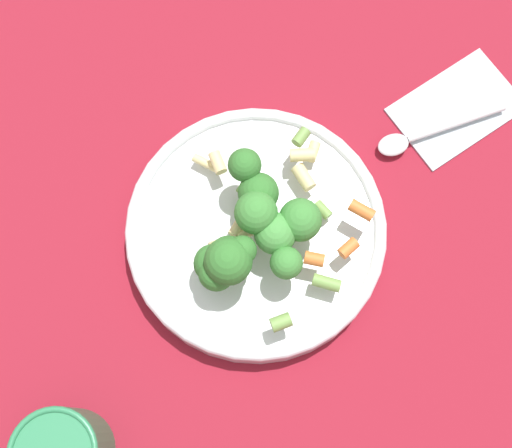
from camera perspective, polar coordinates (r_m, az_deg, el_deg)
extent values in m
plane|color=maroon|center=(0.78, 0.00, -0.99)|extent=(3.00, 3.00, 0.00)
cylinder|color=silver|center=(0.77, 0.00, -0.69)|extent=(0.28, 0.28, 0.03)
torus|color=silver|center=(0.75, 0.00, -0.38)|extent=(0.28, 0.28, 0.01)
cylinder|color=#8CB766|center=(0.73, -3.36, -3.58)|extent=(0.01, 0.01, 0.02)
sphere|color=#33722D|center=(0.71, -3.47, -3.16)|extent=(0.04, 0.04, 0.04)
cylinder|color=#8CB766|center=(0.73, 3.43, -0.26)|extent=(0.02, 0.02, 0.02)
sphere|color=#3D8438|center=(0.71, 3.55, 0.33)|extent=(0.04, 0.04, 0.04)
cylinder|color=#8CB766|center=(0.73, 0.31, 0.57)|extent=(0.02, 0.02, 0.02)
sphere|color=#3D8438|center=(0.70, 0.33, 1.23)|extent=(0.04, 0.04, 0.04)
cylinder|color=#8CB766|center=(0.71, -1.10, -2.46)|extent=(0.01, 0.01, 0.01)
sphere|color=#33722D|center=(0.69, -1.13, -2.11)|extent=(0.03, 0.03, 0.03)
cylinder|color=#8CB766|center=(0.71, -2.16, -3.51)|extent=(0.02, 0.02, 0.02)
sphere|color=#33722D|center=(0.69, -2.24, -2.99)|extent=(0.05, 0.05, 0.05)
cylinder|color=#8CB766|center=(0.71, 2.38, -3.48)|extent=(0.01, 0.01, 0.01)
sphere|color=#3D8438|center=(0.69, 2.45, -3.13)|extent=(0.03, 0.03, 0.03)
cylinder|color=#8CB766|center=(0.74, 0.19, 1.86)|extent=(0.01, 0.01, 0.02)
sphere|color=#33722D|center=(0.71, 0.19, 2.50)|extent=(0.04, 0.04, 0.04)
cylinder|color=#8CB766|center=(0.72, -2.14, -2.91)|extent=(0.01, 0.01, 0.01)
sphere|color=#33722D|center=(0.70, -2.21, -2.47)|extent=(0.04, 0.04, 0.04)
cylinder|color=#8CB766|center=(0.72, -3.09, -4.31)|extent=(0.01, 0.01, 0.01)
sphere|color=#33722D|center=(0.70, -3.18, -3.95)|extent=(0.04, 0.04, 0.04)
cylinder|color=#8CB766|center=(0.73, 1.49, -1.30)|extent=(0.01, 0.01, 0.02)
sphere|color=#479342|center=(0.70, 1.54, -0.76)|extent=(0.04, 0.04, 0.04)
cylinder|color=#8CB766|center=(0.73, -0.80, 4.13)|extent=(0.01, 0.01, 0.02)
sphere|color=#33722D|center=(0.71, -0.82, 4.76)|extent=(0.03, 0.03, 0.03)
cylinder|color=beige|center=(0.72, -0.46, -0.63)|extent=(0.03, 0.02, 0.01)
cylinder|color=beige|center=(0.73, -3.09, -2.35)|extent=(0.02, 0.03, 0.01)
cylinder|color=#729E4C|center=(0.75, 5.27, 1.44)|extent=(0.02, 0.02, 0.01)
cylinder|color=beige|center=(0.77, 4.56, 5.81)|extent=(0.02, 0.02, 0.01)
cylinder|color=beige|center=(0.75, 3.84, 3.75)|extent=(0.02, 0.03, 0.01)
cylinder|color=#729E4C|center=(0.72, 5.67, -4.71)|extent=(0.03, 0.03, 0.01)
cylinder|color=orange|center=(0.72, 7.41, -1.92)|extent=(0.02, 0.02, 0.01)
cylinder|color=orange|center=(0.73, 8.46, 1.09)|extent=(0.03, 0.03, 0.01)
cylinder|color=#729E4C|center=(0.70, 2.28, -7.80)|extent=(0.02, 0.02, 0.01)
cylinder|color=beige|center=(0.72, -1.28, -0.03)|extent=(0.03, 0.03, 0.01)
cylinder|color=beige|center=(0.75, -3.08, 4.93)|extent=(0.02, 0.02, 0.01)
cylinder|color=beige|center=(0.75, 3.71, 5.54)|extent=(0.03, 0.02, 0.01)
cylinder|color=beige|center=(0.76, -4.07, 4.90)|extent=(0.03, 0.03, 0.01)
cylinder|color=beige|center=(0.74, 3.94, 0.94)|extent=(0.03, 0.02, 0.01)
cylinder|color=#729E4C|center=(0.75, 3.62, 6.95)|extent=(0.02, 0.02, 0.01)
cylinder|color=#729E4C|center=(0.75, -0.93, 2.27)|extent=(0.02, 0.03, 0.01)
cylinder|color=orange|center=(0.71, 4.68, -2.81)|extent=(0.02, 0.02, 0.01)
cube|color=#B2BCC6|center=(0.86, 15.77, 8.92)|extent=(0.16, 0.14, 0.01)
cylinder|color=silver|center=(0.85, 15.74, 7.74)|extent=(0.12, 0.02, 0.01)
ellipsoid|color=silver|center=(0.82, 10.93, 6.24)|extent=(0.04, 0.03, 0.01)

